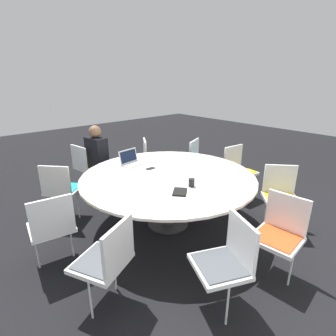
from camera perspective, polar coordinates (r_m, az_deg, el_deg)
ground_plane at (r=3.80m, az=0.00°, el=-11.93°), size 16.00×16.00×0.00m
conference_table at (r=3.50m, az=0.00°, el=-2.69°), size 2.29×2.29×0.73m
chair_0 at (r=4.79m, az=-17.32°, el=0.83°), size 0.48×0.50×0.87m
chair_1 at (r=3.94m, az=-22.23°, el=-3.77°), size 0.61×0.61×0.87m
chair_2 at (r=3.04m, az=-23.98°, el=-11.10°), size 0.50×0.48×0.87m
chair_3 at (r=2.41m, az=-13.14°, el=-18.42°), size 0.58×0.57×0.87m
chair_4 at (r=2.40m, az=12.69°, el=-18.56°), size 0.57×0.58×0.87m
chair_5 at (r=2.91m, az=23.17°, el=-12.36°), size 0.45×0.47×0.87m
chair_6 at (r=3.77m, az=23.35°, el=-5.00°), size 0.61×0.61×0.87m
chair_7 at (r=4.56m, az=15.01°, el=0.14°), size 0.49×0.47×0.87m
chair_8 at (r=4.87m, az=7.04°, el=1.92°), size 0.56×0.55×0.87m
chair_9 at (r=4.93m, az=-3.51°, el=2.26°), size 0.59×0.60×0.87m
person_0 at (r=4.58m, az=-15.02°, el=2.77°), size 0.30×0.39×1.22m
laptop at (r=3.92m, az=-8.08°, el=1.61°), size 0.36×0.27×0.21m
spiral_notebook at (r=2.97m, az=2.59°, el=-5.21°), size 0.26×0.25×0.02m
coffee_cup at (r=3.12m, az=5.14°, el=-3.18°), size 0.07×0.07×0.10m
cell_phone at (r=3.72m, az=-3.84°, el=-0.11°), size 0.14×0.07×0.01m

